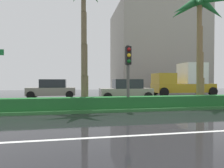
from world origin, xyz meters
name	(u,v)px	position (x,y,z in m)	size (l,w,h in m)	color
ground_plane	(13,108)	(0.00, 9.00, -0.05)	(90.00, 42.00, 0.10)	black
median_strip	(7,108)	(0.00, 8.00, 0.07)	(85.50, 4.00, 0.15)	#2D6B33
palm_tree_centre	(199,15)	(11.47, 7.58, 5.77)	(3.76, 3.69, 7.09)	brown
traffic_signal_median_right	(128,65)	(6.49, 6.39, 2.45)	(0.28, 0.43, 3.35)	#4C4C47
car_in_traffic_second	(52,89)	(1.54, 15.00, 0.83)	(4.30, 2.02, 1.72)	gray
car_in_traffic_third	(126,90)	(7.86, 12.07, 0.83)	(4.30, 2.02, 1.72)	gray
box_truck_lead	(183,81)	(14.99, 15.23, 1.55)	(6.40, 2.64, 3.46)	#B28C1E
building_far_right	(156,50)	(18.01, 29.58, 7.09)	(14.92, 11.54, 14.18)	gray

